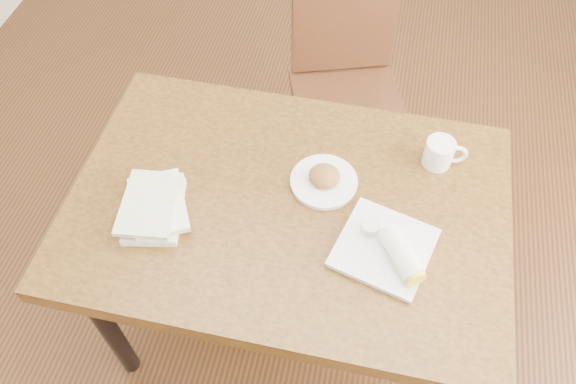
% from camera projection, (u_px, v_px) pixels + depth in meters
% --- Properties ---
extents(ground, '(4.00, 5.00, 0.01)m').
position_uv_depth(ground, '(288.00, 313.00, 2.20)').
color(ground, '#472814').
rests_on(ground, ground).
extents(table, '(1.24, 0.84, 0.75)m').
position_uv_depth(table, '(288.00, 218.00, 1.65)').
color(table, brown).
rests_on(table, ground).
extents(chair_far, '(0.53, 0.53, 0.95)m').
position_uv_depth(chair_far, '(346.00, 75.00, 2.20)').
color(chair_far, '#462414').
rests_on(chair_far, ground).
extents(plate_scone, '(0.20, 0.20, 0.06)m').
position_uv_depth(plate_scone, '(324.00, 180.00, 1.61)').
color(plate_scone, white).
rests_on(plate_scone, table).
extents(coffee_mug, '(0.13, 0.09, 0.09)m').
position_uv_depth(coffee_mug, '(440.00, 153.00, 1.64)').
color(coffee_mug, white).
rests_on(coffee_mug, table).
extents(plate_burrito, '(0.29, 0.29, 0.08)m').
position_uv_depth(plate_burrito, '(389.00, 250.00, 1.47)').
color(plate_burrito, white).
rests_on(plate_burrito, table).
extents(book_stack, '(0.23, 0.26, 0.06)m').
position_uv_depth(book_stack, '(154.00, 207.00, 1.54)').
color(book_stack, white).
rests_on(book_stack, table).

